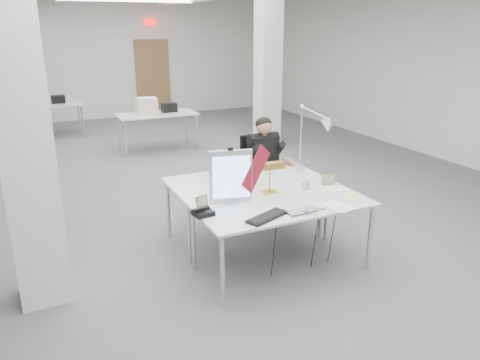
% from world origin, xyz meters
% --- Properties ---
extents(room_shell, '(10.04, 14.04, 3.24)m').
position_xyz_m(room_shell, '(0.04, 0.13, 1.69)').
color(room_shell, '#505052').
rests_on(room_shell, ground).
extents(desk_main, '(1.80, 0.90, 0.02)m').
position_xyz_m(desk_main, '(0.00, -2.50, 0.74)').
color(desk_main, silver).
rests_on(desk_main, room_shell).
extents(desk_second, '(1.80, 0.90, 0.02)m').
position_xyz_m(desk_second, '(0.00, -1.60, 0.74)').
color(desk_second, silver).
rests_on(desk_second, room_shell).
extents(bg_desk_a, '(1.60, 0.80, 0.02)m').
position_xyz_m(bg_desk_a, '(0.20, 3.00, 0.74)').
color(bg_desk_a, silver).
rests_on(bg_desk_a, room_shell).
extents(bg_desk_b, '(1.60, 0.80, 0.02)m').
position_xyz_m(bg_desk_b, '(-1.80, 5.20, 0.74)').
color(bg_desk_b, silver).
rests_on(bg_desk_b, room_shell).
extents(office_chair, '(0.47, 0.47, 0.95)m').
position_xyz_m(office_chair, '(0.56, -0.96, 0.47)').
color(office_chair, black).
rests_on(office_chair, room_shell).
extents(seated_person, '(0.49, 0.61, 0.91)m').
position_xyz_m(seated_person, '(0.56, -1.01, 0.90)').
color(seated_person, black).
rests_on(seated_person, office_chair).
extents(monitor, '(0.44, 0.14, 0.55)m').
position_xyz_m(monitor, '(-0.47, -2.24, 1.03)').
color(monitor, silver).
rests_on(monitor, desk_main).
extents(pennant, '(0.42, 0.20, 0.49)m').
position_xyz_m(pennant, '(-0.19, -2.27, 1.08)').
color(pennant, maroon).
rests_on(pennant, monitor).
extents(keyboard, '(0.48, 0.32, 0.02)m').
position_xyz_m(keyboard, '(-0.33, -2.77, 0.77)').
color(keyboard, black).
rests_on(keyboard, desk_main).
extents(laptop, '(0.35, 0.24, 0.03)m').
position_xyz_m(laptop, '(0.06, -2.84, 0.77)').
color(laptop, '#BBBBC0').
rests_on(laptop, desk_main).
extents(mouse, '(0.08, 0.05, 0.03)m').
position_xyz_m(mouse, '(0.28, -2.80, 0.77)').
color(mouse, silver).
rests_on(mouse, desk_main).
extents(bankers_lamp, '(0.32, 0.16, 0.35)m').
position_xyz_m(bankers_lamp, '(0.03, -2.16, 0.93)').
color(bankers_lamp, gold).
rests_on(bankers_lamp, desk_main).
extents(desk_phone, '(0.20, 0.19, 0.05)m').
position_xyz_m(desk_phone, '(-0.85, -2.45, 0.78)').
color(desk_phone, black).
rests_on(desk_phone, desk_main).
extents(picture_frame_left, '(0.14, 0.07, 0.11)m').
position_xyz_m(picture_frame_left, '(-0.78, -2.22, 0.81)').
color(picture_frame_left, '#996841').
rests_on(picture_frame_left, desk_main).
extents(picture_frame_right, '(0.16, 0.07, 0.12)m').
position_xyz_m(picture_frame_right, '(0.77, -2.20, 0.82)').
color(picture_frame_right, '#A08A44').
rests_on(picture_frame_right, desk_main).
extents(desk_clock, '(0.10, 0.05, 0.10)m').
position_xyz_m(desk_clock, '(0.45, -2.23, 0.81)').
color(desk_clock, '#ACABB0').
rests_on(desk_clock, desk_main).
extents(paper_stack_a, '(0.27, 0.34, 0.01)m').
position_xyz_m(paper_stack_a, '(0.46, -2.82, 0.76)').
color(paper_stack_a, silver).
rests_on(paper_stack_a, desk_main).
extents(paper_stack_b, '(0.30, 0.32, 0.01)m').
position_xyz_m(paper_stack_b, '(0.75, -2.65, 0.76)').
color(paper_stack_b, '#D1CC7D').
rests_on(paper_stack_b, desk_main).
extents(paper_stack_c, '(0.26, 0.22, 0.01)m').
position_xyz_m(paper_stack_c, '(0.76, -2.39, 0.76)').
color(paper_stack_c, silver).
rests_on(paper_stack_c, desk_main).
extents(beige_monitor, '(0.44, 0.43, 0.32)m').
position_xyz_m(beige_monitor, '(-0.18, -1.57, 0.91)').
color(beige_monitor, beige).
rests_on(beige_monitor, desk_second).
extents(architect_lamp, '(0.39, 0.67, 0.82)m').
position_xyz_m(architect_lamp, '(0.75, -1.86, 1.16)').
color(architect_lamp, silver).
rests_on(architect_lamp, desk_second).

